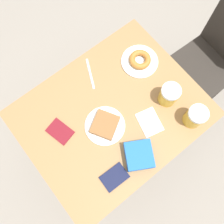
# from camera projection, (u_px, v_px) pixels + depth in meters

# --- Properties ---
(ground_plane) EXTENTS (8.00, 8.00, 0.00)m
(ground_plane) POSITION_uv_depth(u_px,v_px,m) (112.00, 140.00, 2.03)
(ground_plane) COLOR gray
(table) EXTENTS (0.74, 0.93, 0.77)m
(table) POSITION_uv_depth(u_px,v_px,m) (112.00, 117.00, 1.37)
(table) COLOR #997044
(table) RESTS_ON ground_plane
(chair) EXTENTS (0.41, 0.41, 0.94)m
(chair) POSITION_uv_depth(u_px,v_px,m) (218.00, 54.00, 1.63)
(chair) COLOR #2D2823
(chair) RESTS_ON ground_plane
(plate_with_cake) EXTENTS (0.21, 0.21, 0.04)m
(plate_with_cake) POSITION_uv_depth(u_px,v_px,m) (105.00, 125.00, 1.26)
(plate_with_cake) COLOR white
(plate_with_cake) RESTS_ON table
(plate_with_donut) EXTENTS (0.20, 0.20, 0.04)m
(plate_with_donut) POSITION_uv_depth(u_px,v_px,m) (140.00, 60.00, 1.36)
(plate_with_donut) COLOR white
(plate_with_donut) RESTS_ON table
(beer_mug_left) EXTENTS (0.10, 0.10, 0.12)m
(beer_mug_left) POSITION_uv_depth(u_px,v_px,m) (195.00, 117.00, 1.22)
(beer_mug_left) COLOR gold
(beer_mug_left) RESTS_ON table
(beer_mug_center) EXTENTS (0.10, 0.10, 0.12)m
(beer_mug_center) POSITION_uv_depth(u_px,v_px,m) (169.00, 95.00, 1.26)
(beer_mug_center) COLOR gold
(beer_mug_center) RESTS_ON table
(napkin_folded) EXTENTS (0.16, 0.13, 0.00)m
(napkin_folded) POSITION_uv_depth(u_px,v_px,m) (150.00, 122.00, 1.28)
(napkin_folded) COLOR white
(napkin_folded) RESTS_ON table
(fork) EXTENTS (0.17, 0.09, 0.00)m
(fork) POSITION_uv_depth(u_px,v_px,m) (90.00, 74.00, 1.36)
(fork) COLOR silver
(fork) RESTS_ON table
(passport_near_edge) EXTENTS (0.09, 0.13, 0.01)m
(passport_near_edge) POSITION_uv_depth(u_px,v_px,m) (114.00, 177.00, 1.20)
(passport_near_edge) COLOR #141938
(passport_near_edge) RESTS_ON table
(passport_far_edge) EXTENTS (0.14, 0.12, 0.01)m
(passport_far_edge) POSITION_uv_depth(u_px,v_px,m) (60.00, 131.00, 1.26)
(passport_far_edge) COLOR maroon
(passport_far_edge) RESTS_ON table
(blue_pouch) EXTENTS (0.18, 0.18, 0.06)m
(blue_pouch) POSITION_uv_depth(u_px,v_px,m) (139.00, 155.00, 1.20)
(blue_pouch) COLOR blue
(blue_pouch) RESTS_ON table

